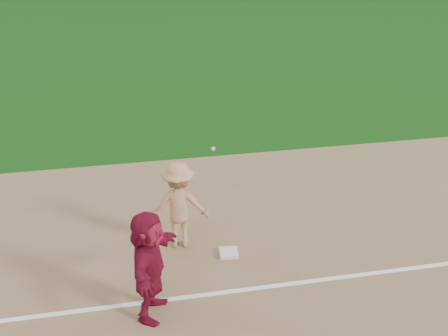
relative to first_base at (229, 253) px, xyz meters
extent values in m
plane|color=#11420C|center=(0.15, -0.33, -0.06)|extent=(160.00, 160.00, 0.00)
cube|color=white|center=(0.15, -1.13, -0.03)|extent=(60.00, 0.10, 0.01)
cube|color=silver|center=(0.00, 0.00, 0.00)|extent=(0.38, 0.38, 0.08)
imported|color=maroon|center=(-1.58, -1.41, 0.89)|extent=(1.09, 1.81, 1.87)
imported|color=#A4A4A7|center=(-0.86, 0.55, 0.83)|extent=(1.21, 0.81, 1.75)
sphere|color=silver|center=(-0.27, 0.07, 2.15)|extent=(0.07, 0.07, 0.07)
camera|label=1|loc=(-1.91, -8.82, 5.97)|focal=45.00mm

